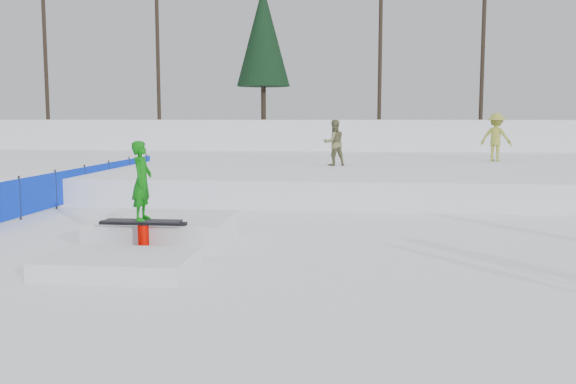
# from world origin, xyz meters

# --- Properties ---
(ground) EXTENTS (120.00, 120.00, 0.00)m
(ground) POSITION_xyz_m (0.00, 0.00, 0.00)
(ground) COLOR white
(snow_berm) EXTENTS (60.00, 14.00, 2.40)m
(snow_berm) POSITION_xyz_m (0.00, 30.00, 1.20)
(snow_berm) COLOR white
(snow_berm) RESTS_ON ground
(snow_midrise) EXTENTS (50.00, 18.00, 0.80)m
(snow_midrise) POSITION_xyz_m (0.00, 16.00, 0.40)
(snow_midrise) COLOR white
(snow_midrise) RESTS_ON ground
(safety_fence) EXTENTS (0.05, 16.00, 1.10)m
(safety_fence) POSITION_xyz_m (-6.50, 6.60, 0.55)
(safety_fence) COLOR #0529CB
(safety_fence) RESTS_ON ground
(treeline) EXTENTS (40.24, 4.22, 10.50)m
(treeline) POSITION_xyz_m (6.18, 28.28, 7.45)
(treeline) COLOR black
(treeline) RESTS_ON snow_berm
(walker_olive) EXTENTS (0.98, 0.89, 1.65)m
(walker_olive) POSITION_xyz_m (0.93, 12.98, 1.62)
(walker_olive) COLOR olive
(walker_olive) RESTS_ON snow_midrise
(walker_ygreen) EXTENTS (1.41, 1.17, 1.90)m
(walker_ygreen) POSITION_xyz_m (7.21, 16.05, 1.75)
(walker_ygreen) COLOR #9AA134
(walker_ygreen) RESTS_ON snow_midrise
(jib_rail_feature) EXTENTS (2.60, 4.40, 2.11)m
(jib_rail_feature) POSITION_xyz_m (-2.01, 1.45, 0.30)
(jib_rail_feature) COLOR white
(jib_rail_feature) RESTS_ON ground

